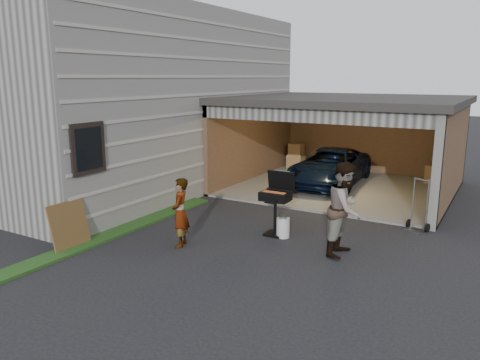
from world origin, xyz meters
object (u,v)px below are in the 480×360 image
(man, at_px, (345,209))
(plywood_panel, at_px, (69,225))
(bbq_grill, at_px, (276,198))
(propane_tank, at_px, (283,228))
(minivan, at_px, (330,169))
(woman, at_px, (180,213))
(hand_truck, at_px, (417,221))

(man, xyz_separation_m, plywood_panel, (-5.00, -2.56, -0.45))
(bbq_grill, distance_m, propane_tank, 0.67)
(minivan, xyz_separation_m, woman, (-0.78, -6.91, 0.16))
(propane_tank, xyz_separation_m, plywood_panel, (-3.52, -2.86, 0.27))
(minivan, height_order, propane_tank, minivan)
(minivan, xyz_separation_m, plywood_panel, (-2.68, -8.19, -0.08))
(man, relative_size, bbq_grill, 1.32)
(woman, distance_m, hand_truck, 5.47)
(plywood_panel, bearing_deg, man, 27.13)
(propane_tank, height_order, hand_truck, hand_truck)
(woman, bearing_deg, plywood_panel, -79.55)
(minivan, distance_m, propane_tank, 5.40)
(bbq_grill, distance_m, plywood_panel, 4.43)
(bbq_grill, xyz_separation_m, plywood_panel, (-3.30, -2.94, -0.35))
(man, bearing_deg, hand_truck, -21.96)
(woman, bearing_deg, man, 89.08)
(bbq_grill, bearing_deg, man, -12.48)
(minivan, distance_m, plywood_panel, 8.62)
(man, height_order, bbq_grill, man)
(minivan, bearing_deg, man, -70.89)
(minivan, bearing_deg, woman, -99.73)
(hand_truck, bearing_deg, plywood_panel, -123.39)
(woman, relative_size, plywood_panel, 1.46)
(man, xyz_separation_m, hand_truck, (1.00, 2.30, -0.71))
(woman, height_order, hand_truck, woman)
(man, bearing_deg, propane_tank, 80.03)
(man, xyz_separation_m, propane_tank, (-1.48, 0.30, -0.72))
(minivan, relative_size, propane_tank, 9.39)
(minivan, distance_m, man, 6.10)
(hand_truck, bearing_deg, minivan, 152.52)
(woman, distance_m, man, 3.36)
(bbq_grill, relative_size, plywood_panel, 1.43)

